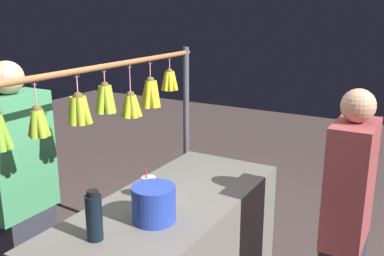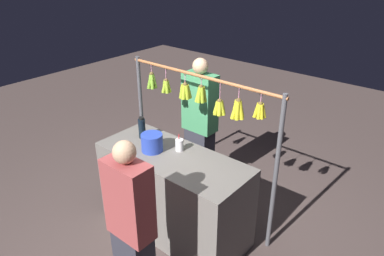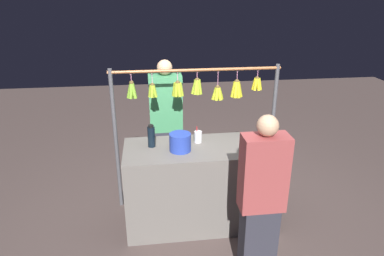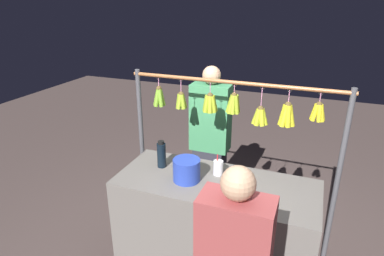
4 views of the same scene
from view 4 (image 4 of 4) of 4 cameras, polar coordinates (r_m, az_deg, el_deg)
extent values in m
cube|color=#66605B|center=(2.90, 3.86, -16.98)|extent=(1.59, 0.66, 0.91)
cylinder|color=#4C4C51|center=(2.98, 23.65, -9.22)|extent=(0.04, 0.04, 1.65)
cylinder|color=#4C4C51|center=(3.35, -8.58, -4.02)|extent=(0.04, 0.04, 1.65)
cylinder|color=#9E6038|center=(2.75, 7.18, 7.81)|extent=(1.86, 0.03, 0.03)
torus|color=black|center=(2.68, 21.39, 5.69)|extent=(0.04, 0.01, 0.04)
cylinder|color=pink|center=(2.69, 21.25, 4.73)|extent=(0.01, 0.01, 0.09)
sphere|color=brown|center=(2.70, 21.12, 3.82)|extent=(0.04, 0.04, 0.04)
cylinder|color=gold|center=(2.73, 20.33, 2.63)|extent=(0.06, 0.04, 0.14)
cylinder|color=gold|center=(2.70, 20.47, 2.45)|extent=(0.06, 0.05, 0.14)
cylinder|color=gold|center=(2.70, 21.12, 2.31)|extent=(0.04, 0.06, 0.14)
cylinder|color=gold|center=(2.71, 21.48, 2.35)|extent=(0.06, 0.05, 0.14)
cylinder|color=gold|center=(2.73, 21.52, 2.51)|extent=(0.06, 0.05, 0.14)
cylinder|color=gold|center=(2.75, 21.16, 2.67)|extent=(0.04, 0.06, 0.14)
cylinder|color=gold|center=(2.74, 20.51, 2.71)|extent=(0.06, 0.05, 0.14)
torus|color=black|center=(2.69, 16.53, 6.34)|extent=(0.04, 0.02, 0.04)
cylinder|color=pink|center=(2.70, 16.39, 5.07)|extent=(0.01, 0.01, 0.12)
sphere|color=brown|center=(2.72, 16.26, 3.85)|extent=(0.05, 0.05, 0.05)
cylinder|color=gold|center=(2.75, 15.43, 2.20)|extent=(0.07, 0.04, 0.18)
cylinder|color=gold|center=(2.72, 15.70, 1.98)|extent=(0.06, 0.08, 0.18)
cylinder|color=gold|center=(2.72, 16.29, 1.89)|extent=(0.05, 0.06, 0.18)
cylinder|color=gold|center=(2.74, 16.70, 2.02)|extent=(0.08, 0.04, 0.18)
cylinder|color=gold|center=(2.77, 16.38, 2.27)|extent=(0.06, 0.08, 0.18)
cylinder|color=gold|center=(2.77, 15.80, 2.33)|extent=(0.06, 0.07, 0.18)
torus|color=black|center=(2.71, 12.06, 6.89)|extent=(0.04, 0.01, 0.04)
cylinder|color=pink|center=(2.73, 11.91, 5.03)|extent=(0.01, 0.01, 0.18)
sphere|color=brown|center=(2.76, 11.77, 3.25)|extent=(0.05, 0.05, 0.05)
cylinder|color=#ADB725|center=(2.79, 11.04, 1.98)|extent=(0.08, 0.04, 0.14)
cylinder|color=#ADB725|center=(2.76, 11.29, 1.77)|extent=(0.05, 0.07, 0.15)
cylinder|color=#ADB725|center=(2.76, 11.94, 1.71)|extent=(0.06, 0.07, 0.15)
cylinder|color=#ADB725|center=(2.78, 12.29, 1.85)|extent=(0.08, 0.04, 0.14)
cylinder|color=#ADB725|center=(2.80, 12.10, 2.03)|extent=(0.06, 0.06, 0.15)
cylinder|color=#ADB725|center=(2.81, 11.43, 2.12)|extent=(0.06, 0.07, 0.15)
torus|color=black|center=(2.75, 7.37, 7.42)|extent=(0.04, 0.01, 0.04)
cylinder|color=pink|center=(2.77, 7.32, 6.52)|extent=(0.01, 0.01, 0.09)
sphere|color=brown|center=(2.78, 7.28, 5.67)|extent=(0.05, 0.05, 0.05)
cylinder|color=#96AF27|center=(2.80, 6.58, 4.19)|extent=(0.07, 0.04, 0.16)
cylinder|color=#96AF27|center=(2.78, 6.75, 4.01)|extent=(0.06, 0.07, 0.16)
cylinder|color=#96AF27|center=(2.77, 7.12, 3.94)|extent=(0.04, 0.07, 0.16)
cylinder|color=#96AF27|center=(2.78, 7.66, 3.97)|extent=(0.06, 0.05, 0.16)
cylinder|color=#96AF27|center=(2.81, 7.81, 4.16)|extent=(0.05, 0.05, 0.16)
cylinder|color=#96AF27|center=(2.83, 7.49, 4.28)|extent=(0.04, 0.07, 0.16)
cylinder|color=#96AF27|center=(2.83, 7.01, 4.31)|extent=(0.05, 0.06, 0.16)
torus|color=black|center=(2.81, 3.19, 7.86)|extent=(0.04, 0.01, 0.04)
cylinder|color=pink|center=(2.82, 3.16, 6.71)|extent=(0.01, 0.01, 0.11)
sphere|color=brown|center=(2.84, 3.14, 5.61)|extent=(0.05, 0.05, 0.05)
cylinder|color=#9DB227|center=(2.87, 2.44, 4.30)|extent=(0.06, 0.04, 0.15)
cylinder|color=#9DB227|center=(2.84, 2.53, 4.10)|extent=(0.05, 0.06, 0.15)
cylinder|color=#9DB227|center=(2.83, 3.12, 4.00)|extent=(0.05, 0.07, 0.15)
cylinder|color=#9DB227|center=(2.84, 3.67, 4.07)|extent=(0.06, 0.05, 0.15)
cylinder|color=#9DB227|center=(2.87, 3.79, 4.25)|extent=(0.07, 0.06, 0.15)
cylinder|color=#9DB227|center=(2.89, 3.46, 4.39)|extent=(0.05, 0.08, 0.15)
cylinder|color=#9DB227|center=(2.89, 2.95, 4.42)|extent=(0.05, 0.06, 0.15)
torus|color=black|center=(2.90, -1.93, 8.33)|extent=(0.04, 0.01, 0.04)
cylinder|color=pink|center=(2.92, -1.92, 7.07)|extent=(0.01, 0.01, 0.13)
sphere|color=brown|center=(2.94, -1.90, 5.86)|extent=(0.05, 0.05, 0.05)
cylinder|color=#8DAD28|center=(2.96, -2.31, 4.67)|extent=(0.06, 0.04, 0.14)
cylinder|color=#8DAD28|center=(2.94, -2.17, 4.53)|extent=(0.05, 0.07, 0.14)
cylinder|color=#8DAD28|center=(2.94, -1.62, 4.53)|extent=(0.06, 0.05, 0.14)
cylinder|color=#8DAD28|center=(2.96, -1.45, 4.68)|extent=(0.06, 0.06, 0.14)
cylinder|color=#8DAD28|center=(2.98, -1.83, 4.77)|extent=(0.05, 0.07, 0.14)
torus|color=black|center=(2.99, -5.81, 8.64)|extent=(0.04, 0.02, 0.04)
cylinder|color=pink|center=(3.00, -5.78, 7.71)|extent=(0.01, 0.01, 0.10)
sphere|color=brown|center=(3.02, -5.74, 6.81)|extent=(0.05, 0.05, 0.05)
cylinder|color=#71A32C|center=(3.05, -6.09, 5.34)|extent=(0.08, 0.04, 0.17)
cylinder|color=#71A32C|center=(3.02, -6.03, 5.21)|extent=(0.05, 0.07, 0.17)
cylinder|color=#71A32C|center=(3.02, -5.51, 5.19)|extent=(0.07, 0.06, 0.17)
cylinder|color=#71A32C|center=(3.04, -5.25, 5.35)|extent=(0.06, 0.06, 0.17)
cylinder|color=#71A32C|center=(3.06, -5.57, 5.43)|extent=(0.04, 0.07, 0.17)
cylinder|color=black|center=(2.82, -5.29, -4.73)|extent=(0.08, 0.08, 0.21)
cylinder|color=black|center=(2.77, -5.37, -2.52)|extent=(0.05, 0.05, 0.02)
cylinder|color=#2740AD|center=(2.62, -0.94, -7.25)|extent=(0.22, 0.22, 0.18)
cylinder|color=silver|center=(2.72, 4.54, -6.84)|extent=(0.08, 0.08, 0.12)
cylinder|color=red|center=(2.71, 4.31, -6.31)|extent=(0.01, 0.03, 0.17)
cube|color=#2D2D38|center=(3.65, 3.00, -9.14)|extent=(0.31, 0.21, 0.79)
cube|color=#3F8C59|center=(3.34, 3.24, 1.80)|extent=(0.39, 0.21, 0.69)
sphere|color=tan|center=(3.21, 3.41, 9.10)|extent=(0.18, 0.18, 0.18)
cube|color=#993F3F|center=(1.80, 7.27, -20.59)|extent=(0.37, 0.20, 0.64)
sphere|color=tan|center=(1.56, 7.98, -9.45)|extent=(0.17, 0.17, 0.17)
camera|label=1|loc=(2.68, -47.08, 7.59)|focal=40.77mm
camera|label=2|loc=(1.54, 117.56, 7.52)|focal=33.95mm
camera|label=3|loc=(1.56, -111.50, -1.78)|focal=32.70mm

